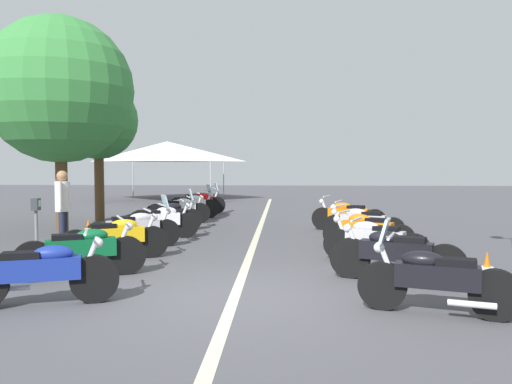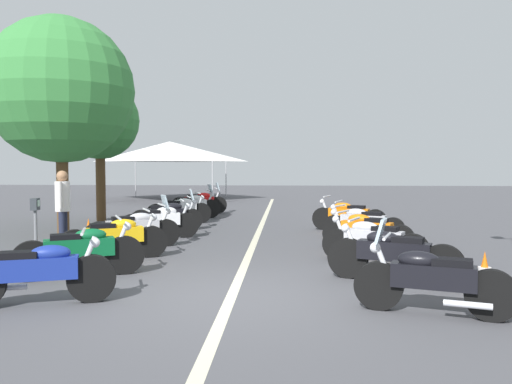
# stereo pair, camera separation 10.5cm
# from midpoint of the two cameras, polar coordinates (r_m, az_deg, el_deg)

# --- Properties ---
(ground_plane) EXTENTS (80.00, 80.00, 0.00)m
(ground_plane) POSITION_cam_midpoint_polar(r_m,az_deg,el_deg) (7.46, -2.40, -11.72)
(ground_plane) COLOR #4C4C51
(lane_centre_stripe) EXTENTS (28.80, 0.16, 0.01)m
(lane_centre_stripe) POSITION_cam_midpoint_polar(r_m,az_deg,el_deg) (13.91, 0.40, -4.80)
(lane_centre_stripe) COLOR beige
(lane_centre_stripe) RESTS_ON ground_plane
(motorcycle_left_row_0) EXTENTS (0.90, 2.00, 1.01)m
(motorcycle_left_row_0) POSITION_cam_midpoint_polar(r_m,az_deg,el_deg) (7.48, -23.00, -8.29)
(motorcycle_left_row_0) COLOR black
(motorcycle_left_row_0) RESTS_ON ground_plane
(motorcycle_left_row_1) EXTENTS (1.09, 2.00, 1.01)m
(motorcycle_left_row_1) POSITION_cam_midpoint_polar(r_m,az_deg,el_deg) (9.06, -18.86, -6.23)
(motorcycle_left_row_1) COLOR black
(motorcycle_left_row_1) RESTS_ON ground_plane
(motorcycle_left_row_2) EXTENTS (1.12, 1.98, 1.00)m
(motorcycle_left_row_2) POSITION_cam_midpoint_polar(r_m,az_deg,el_deg) (10.54, -15.34, -4.92)
(motorcycle_left_row_2) COLOR black
(motorcycle_left_row_2) RESTS_ON ground_plane
(motorcycle_left_row_3) EXTENTS (1.17, 1.99, 1.21)m
(motorcycle_left_row_3) POSITION_cam_midpoint_polar(r_m,az_deg,el_deg) (11.89, -13.34, -3.97)
(motorcycle_left_row_3) COLOR black
(motorcycle_left_row_3) RESTS_ON ground_plane
(motorcycle_left_row_4) EXTENTS (0.86, 1.97, 1.01)m
(motorcycle_left_row_4) POSITION_cam_midpoint_polar(r_m,az_deg,el_deg) (13.33, -10.54, -3.21)
(motorcycle_left_row_4) COLOR black
(motorcycle_left_row_4) RESTS_ON ground_plane
(motorcycle_left_row_5) EXTENTS (0.88, 2.04, 1.20)m
(motorcycle_left_row_5) POSITION_cam_midpoint_polar(r_m,az_deg,el_deg) (14.94, -9.70, -2.53)
(motorcycle_left_row_5) COLOR black
(motorcycle_left_row_5) RESTS_ON ground_plane
(motorcycle_left_row_6) EXTENTS (1.03, 2.00, 1.01)m
(motorcycle_left_row_6) POSITION_cam_midpoint_polar(r_m,az_deg,el_deg) (16.50, -8.46, -1.98)
(motorcycle_left_row_6) COLOR black
(motorcycle_left_row_6) RESTS_ON ground_plane
(motorcycle_left_row_7) EXTENTS (1.00, 2.03, 1.22)m
(motorcycle_left_row_7) POSITION_cam_midpoint_polar(r_m,az_deg,el_deg) (18.12, -7.11, -1.49)
(motorcycle_left_row_7) COLOR black
(motorcycle_left_row_7) RESTS_ON ground_plane
(motorcycle_left_row_8) EXTENTS (0.90, 2.12, 1.22)m
(motorcycle_left_row_8) POSITION_cam_midpoint_polar(r_m,az_deg,el_deg) (19.81, -6.20, -1.09)
(motorcycle_left_row_8) COLOR black
(motorcycle_left_row_8) RESTS_ON ground_plane
(motorcycle_right_row_0) EXTENTS (0.90, 1.93, 1.21)m
(motorcycle_right_row_0) POSITION_cam_midpoint_polar(r_m,az_deg,el_deg) (6.86, 19.52, -9.21)
(motorcycle_right_row_0) COLOR black
(motorcycle_right_row_0) RESTS_ON ground_plane
(motorcycle_right_row_1) EXTENTS (1.05, 2.07, 1.02)m
(motorcycle_right_row_1) POSITION_cam_midpoint_polar(r_m,az_deg,el_deg) (8.53, 15.48, -6.74)
(motorcycle_right_row_1) COLOR black
(motorcycle_right_row_1) RESTS_ON ground_plane
(motorcycle_right_row_2) EXTENTS (1.14, 1.93, 0.99)m
(motorcycle_right_row_2) POSITION_cam_midpoint_polar(r_m,az_deg,el_deg) (10.08, 13.33, -5.29)
(motorcycle_right_row_2) COLOR black
(motorcycle_right_row_2) RESTS_ON ground_plane
(motorcycle_right_row_3) EXTENTS (1.16, 1.93, 0.99)m
(motorcycle_right_row_3) POSITION_cam_midpoint_polar(r_m,az_deg,el_deg) (11.64, 12.55, -4.19)
(motorcycle_right_row_3) COLOR black
(motorcycle_right_row_3) RESTS_ON ground_plane
(motorcycle_right_row_4) EXTENTS (1.00, 1.99, 0.98)m
(motorcycle_right_row_4) POSITION_cam_midpoint_polar(r_m,az_deg,el_deg) (13.19, 12.13, -3.36)
(motorcycle_right_row_4) COLOR black
(motorcycle_right_row_4) RESTS_ON ground_plane
(motorcycle_right_row_5) EXTENTS (1.01, 2.07, 1.01)m
(motorcycle_right_row_5) POSITION_cam_midpoint_polar(r_m,az_deg,el_deg) (14.80, 10.55, -2.58)
(motorcycle_right_row_5) COLOR black
(motorcycle_right_row_5) RESTS_ON ground_plane
(parking_meter) EXTENTS (0.19, 0.14, 1.29)m
(parking_meter) POSITION_cam_midpoint_polar(r_m,az_deg,el_deg) (10.19, -23.36, -2.86)
(parking_meter) COLOR slate
(parking_meter) RESTS_ON ground_plane
(traffic_cone_0) EXTENTS (0.36, 0.36, 0.61)m
(traffic_cone_0) POSITION_cam_midpoint_polar(r_m,az_deg,el_deg) (8.41, 24.71, -8.27)
(traffic_cone_0) COLOR orange
(traffic_cone_0) RESTS_ON ground_plane
(traffic_cone_1) EXTENTS (0.36, 0.36, 0.61)m
(traffic_cone_1) POSITION_cam_midpoint_polar(r_m,az_deg,el_deg) (12.92, -18.15, -4.26)
(traffic_cone_1) COLOR orange
(traffic_cone_1) RESTS_ON ground_plane
(bystander_0) EXTENTS (0.52, 0.32, 1.78)m
(bystander_0) POSITION_cam_midpoint_polar(r_m,az_deg,el_deg) (11.94, -20.75, -1.23)
(bystander_0) COLOR #1E2338
(bystander_0) RESTS_ON ground_plane
(roadside_tree_0) EXTENTS (3.96, 3.96, 5.92)m
(roadside_tree_0) POSITION_cam_midpoint_polar(r_m,az_deg,el_deg) (14.97, -21.00, 10.62)
(roadside_tree_0) COLOR brown
(roadside_tree_0) RESTS_ON ground_plane
(roadside_tree_1) EXTENTS (2.64, 2.64, 4.74)m
(roadside_tree_1) POSITION_cam_midpoint_polar(r_m,az_deg,el_deg) (18.05, -17.07, 7.65)
(roadside_tree_1) COLOR brown
(roadside_tree_1) RESTS_ON ground_plane
(event_tent) EXTENTS (6.16, 6.16, 3.20)m
(event_tent) POSITION_cam_midpoint_polar(r_m,az_deg,el_deg) (28.18, -9.61, 4.53)
(event_tent) COLOR white
(event_tent) RESTS_ON ground_plane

